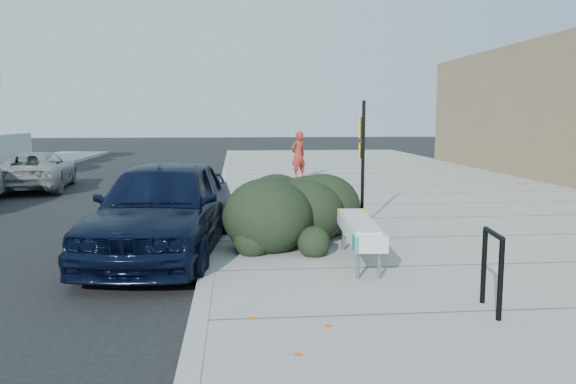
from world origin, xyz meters
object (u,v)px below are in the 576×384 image
(sign_post, at_px, (362,155))
(suv_silver, at_px, (36,171))
(bike_rack, at_px, (492,263))
(bench, at_px, (360,229))
(sedan_navy, at_px, (164,208))
(pedestrian, at_px, (298,155))

(sign_post, relative_size, suv_silver, 0.57)
(sign_post, bearing_deg, suv_silver, 163.90)
(bike_rack, distance_m, sign_post, 5.27)
(bench, distance_m, sign_post, 3.15)
(bike_rack, height_order, sign_post, sign_post)
(bike_rack, bearing_deg, sedan_navy, 146.31)
(sedan_navy, xyz_separation_m, suv_silver, (-5.34, 9.53, -0.21))
(sign_post, relative_size, sedan_navy, 0.52)
(bike_rack, bearing_deg, sign_post, 101.34)
(sign_post, bearing_deg, sedan_navy, -132.71)
(suv_silver, xyz_separation_m, pedestrian, (8.85, 1.06, 0.38))
(sign_post, height_order, pedestrian, sign_post)
(bike_rack, relative_size, pedestrian, 0.55)
(sign_post, bearing_deg, bench, -78.31)
(suv_silver, bearing_deg, bike_rack, 118.23)
(bike_rack, xyz_separation_m, pedestrian, (-0.64, 14.22, 0.29))
(suv_silver, height_order, pedestrian, pedestrian)
(sedan_navy, xyz_separation_m, pedestrian, (3.51, 10.59, 0.17))
(sign_post, xyz_separation_m, pedestrian, (-0.29, 9.03, -0.59))
(pedestrian, bearing_deg, suv_silver, -26.30)
(bike_rack, bearing_deg, pedestrian, 100.07)
(bench, distance_m, bike_rack, 2.48)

